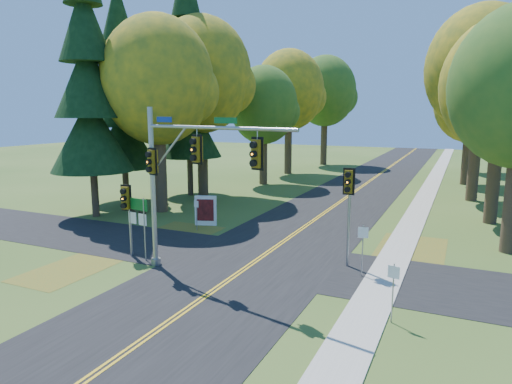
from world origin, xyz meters
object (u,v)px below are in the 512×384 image
at_px(traffic_mast, 181,169).
at_px(east_signal_pole, 349,193).
at_px(info_kiosk, 206,211).
at_px(route_sign_cluster, 137,215).

bearing_deg(traffic_mast, east_signal_pole, 45.07).
height_order(east_signal_pole, info_kiosk, east_signal_pole).
bearing_deg(east_signal_pole, info_kiosk, 157.80).
xyz_separation_m(east_signal_pole, info_kiosk, (-10.33, 4.29, -2.66)).
xyz_separation_m(traffic_mast, info_kiosk, (-3.82, 8.30, -3.88)).
relative_size(traffic_mast, route_sign_cluster, 2.56).
bearing_deg(route_sign_cluster, info_kiosk, 103.24).
distance_m(east_signal_pole, info_kiosk, 11.50).
distance_m(traffic_mast, info_kiosk, 9.92).
relative_size(east_signal_pole, info_kiosk, 2.44).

